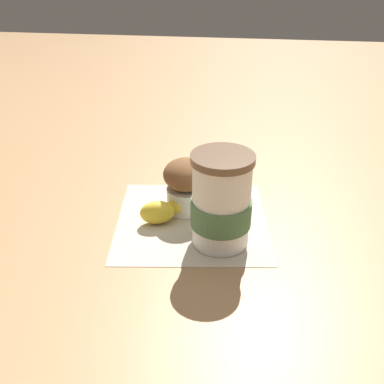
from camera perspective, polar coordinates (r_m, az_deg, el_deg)
ground_plane at (r=0.69m, az=-0.00°, el=-3.64°), size 3.00×3.00×0.00m
paper_napkin at (r=0.69m, az=-0.00°, el=-3.59°), size 0.25×0.25×0.00m
coffee_cup at (r=0.61m, az=3.73°, el=-1.36°), size 0.08×0.08×0.13m
muffin at (r=0.69m, az=-0.77°, el=1.06°), size 0.07×0.07×0.09m
banana at (r=0.72m, az=-0.76°, el=-0.12°), size 0.11×0.19×0.04m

